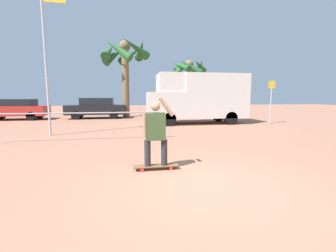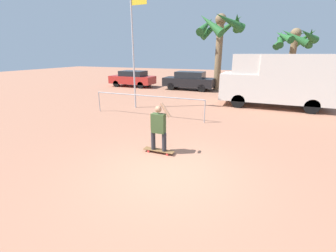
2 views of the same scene
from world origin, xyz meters
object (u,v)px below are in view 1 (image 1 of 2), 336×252
skateboard (156,166)px  person_skateboarder (156,130)px  parked_car_black (97,108)px  camper_van (198,97)px  flagpole (47,50)px  street_sign (271,97)px  palm_tree_center_background (125,56)px  parked_car_red (16,109)px  palm_tree_near_van (188,71)px

skateboard → person_skateboarder: person_skateboarder is taller
parked_car_black → camper_van: bearing=-34.3°
flagpole → street_sign: flagpole is taller
skateboard → palm_tree_center_background: (-0.72, 13.91, 4.79)m
person_skateboarder → parked_car_black: (-2.95, 12.96, -0.09)m
parked_car_black → parked_car_red: bearing=-178.7°
person_skateboarder → street_sign: street_sign is taller
skateboard → flagpole: size_ratio=0.16×
parked_car_red → street_sign: (16.41, -5.47, 0.87)m
skateboard → parked_car_red: 15.42m
parked_car_black → flagpole: (-0.84, -7.69, 2.73)m
skateboard → street_sign: bearing=43.0°
palm_tree_near_van → person_skateboarder: bearing=-107.8°
parked_car_red → palm_tree_center_background: 8.87m
parked_car_red → flagpole: bearing=-58.0°
person_skateboarder → parked_car_black: size_ratio=0.36×
parked_car_black → palm_tree_center_background: bearing=23.0°
skateboard → parked_car_red: parked_car_red is taller
parked_car_black → palm_tree_near_van: size_ratio=0.87×
person_skateboarder → camper_van: bearing=66.4°
skateboard → parked_car_red: (-8.51, 12.84, 0.70)m
skateboard → parked_car_red: size_ratio=0.24×
skateboard → street_sign: street_sign is taller
person_skateboarder → camper_van: size_ratio=0.26×
person_skateboarder → palm_tree_near_van: (4.85, 15.07, 3.03)m
camper_van → flagpole: flagpole is taller
person_skateboarder → flagpole: size_ratio=0.25×
parked_car_black → palm_tree_near_van: (7.80, 2.11, 3.12)m
person_skateboarder → palm_tree_center_background: size_ratio=0.25×
parked_car_black → street_sign: (10.84, -5.60, 0.84)m
person_skateboarder → parked_car_black: 13.29m
skateboard → flagpole: bearing=125.8°
palm_tree_near_van → palm_tree_center_background: bearing=-168.2°
person_skateboarder → parked_car_red: person_skateboarder is taller
parked_car_black → flagpole: flagpole is taller
skateboard → flagpole: 7.36m
palm_tree_center_background → street_sign: size_ratio=2.41×
street_sign → camper_van: bearing=165.7°
palm_tree_center_background → skateboard: bearing=-87.1°
camper_van → flagpole: 8.34m
person_skateboarder → palm_tree_center_background: bearing=92.9°
palm_tree_near_van → flagpole: flagpole is taller
parked_car_red → palm_tree_center_background: (7.80, 1.08, 4.09)m
parked_car_black → palm_tree_center_background: 4.73m
palm_tree_center_background → flagpole: palm_tree_center_background is taller
palm_tree_center_background → parked_car_black: bearing=-157.0°
parked_car_black → flagpole: size_ratio=0.70×
camper_van → palm_tree_center_background: (-4.40, 5.48, 3.24)m
skateboard → flagpole: (-3.79, 5.27, 3.46)m
parked_car_red → skateboard: bearing=-56.4°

